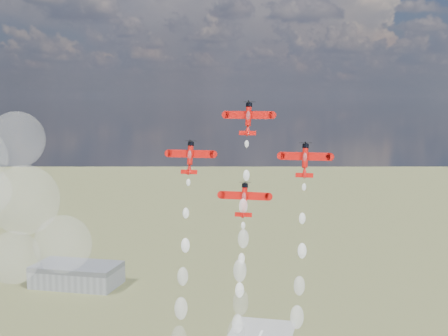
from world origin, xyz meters
The scene contains 6 objects.
hangar centered at (-120.00, 180.00, 6.50)m, with size 50.00×28.00×13.00m.
plane_lead centered at (16.97, 9.19, 106.74)m, with size 12.53×4.67×8.81m.
plane_left centered at (1.70, 6.63, 96.36)m, with size 12.53×4.67×8.81m.
plane_right centered at (32.25, 6.63, 96.36)m, with size 12.53×4.67×8.81m.
plane_slot centered at (16.97, 4.08, 85.98)m, with size 12.53×4.67×8.81m.
smoke_trail_lead centered at (17.11, -3.42, 55.40)m, with size 5.72×17.26×59.22m.
Camera 1 is at (48.33, -151.97, 112.41)m, focal length 50.00 mm.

